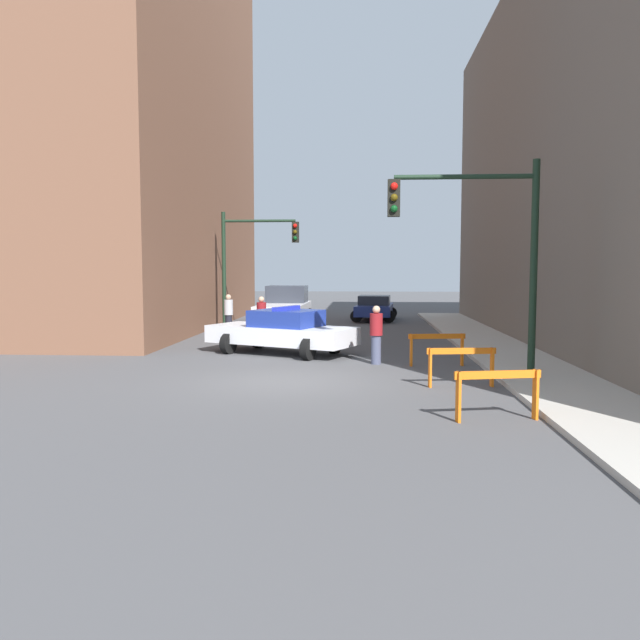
{
  "coord_description": "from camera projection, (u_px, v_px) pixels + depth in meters",
  "views": [
    {
      "loc": [
        1.74,
        -14.74,
        2.69
      ],
      "look_at": [
        0.36,
        5.64,
        1.02
      ],
      "focal_mm": 35.0,
      "sensor_mm": 36.0,
      "label": 1
    }
  ],
  "objects": [
    {
      "name": "traffic_light_near",
      "position": [
        486.0,
        234.0,
        15.15
      ],
      "size": [
        3.64,
        0.35,
        5.2
      ],
      "color": "black",
      "rests_on": "sidewalk_right"
    },
    {
      "name": "pedestrian_corner",
      "position": [
        229.0,
        314.0,
        25.43
      ],
      "size": [
        0.48,
        0.48,
        1.66
      ],
      "rotation": [
        0.0,
        0.0,
        5.83
      ],
      "color": "black",
      "rests_on": "ground_plane"
    },
    {
      "name": "ground_plane",
      "position": [
        289.0,
        381.0,
        15.0
      ],
      "size": [
        120.0,
        120.0,
        0.0
      ],
      "primitive_type": "plane",
      "color": "#4C4C4F"
    },
    {
      "name": "building_corner_left",
      "position": [
        66.0,
        73.0,
        28.77
      ],
      "size": [
        14.0,
        20.0,
        23.44
      ],
      "color": "brown",
      "rests_on": "ground_plane"
    },
    {
      "name": "barrier_front",
      "position": [
        498.0,
        387.0,
        11.02
      ],
      "size": [
        1.58,
        0.46,
        0.9
      ],
      "rotation": [
        0.0,
        0.0,
        0.21
      ],
      "color": "orange",
      "rests_on": "ground_plane"
    },
    {
      "name": "sidewalk_right",
      "position": [
        553.0,
        382.0,
        14.57
      ],
      "size": [
        2.4,
        44.0,
        0.12
      ],
      "color": "#B2ADA3",
      "rests_on": "ground_plane"
    },
    {
      "name": "barrier_mid",
      "position": [
        461.0,
        360.0,
        14.2
      ],
      "size": [
        1.59,
        0.36,
        0.9
      ],
      "rotation": [
        0.0,
        0.0,
        0.13
      ],
      "color": "orange",
      "rests_on": "ground_plane"
    },
    {
      "name": "police_car",
      "position": [
        283.0,
        331.0,
        19.77
      ],
      "size": [
        5.04,
        3.65,
        1.52
      ],
      "rotation": [
        0.0,
        0.0,
        1.14
      ],
      "color": "white",
      "rests_on": "ground_plane"
    },
    {
      "name": "pedestrian_crossing",
      "position": [
        261.0,
        318.0,
        23.46
      ],
      "size": [
        0.44,
        0.44,
        1.66
      ],
      "rotation": [
        0.0,
        0.0,
        3.41
      ],
      "color": "#474C66",
      "rests_on": "ground_plane"
    },
    {
      "name": "white_truck",
      "position": [
        285.0,
        307.0,
        28.98
      ],
      "size": [
        2.71,
        5.44,
        1.9
      ],
      "rotation": [
        0.0,
        0.0,
        -0.02
      ],
      "color": "silver",
      "rests_on": "ground_plane"
    },
    {
      "name": "traffic_light_far",
      "position": [
        248.0,
        253.0,
        27.52
      ],
      "size": [
        3.44,
        0.35,
        5.2
      ],
      "color": "black",
      "rests_on": "ground_plane"
    },
    {
      "name": "barrier_back",
      "position": [
        437.0,
        344.0,
        17.3
      ],
      "size": [
        1.59,
        0.36,
        0.9
      ],
      "rotation": [
        0.0,
        0.0,
        0.14
      ],
      "color": "orange",
      "rests_on": "ground_plane"
    },
    {
      "name": "pedestrian_sidewalk",
      "position": [
        376.0,
        334.0,
        17.61
      ],
      "size": [
        0.5,
        0.5,
        1.66
      ],
      "rotation": [
        0.0,
        0.0,
        0.98
      ],
      "color": "#474C66",
      "rests_on": "ground_plane"
    },
    {
      "name": "parked_car_near",
      "position": [
        374.0,
        308.0,
        32.64
      ],
      "size": [
        2.51,
        4.44,
        1.31
      ],
      "rotation": [
        0.0,
        0.0,
        -0.08
      ],
      "color": "navy",
      "rests_on": "ground_plane"
    }
  ]
}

